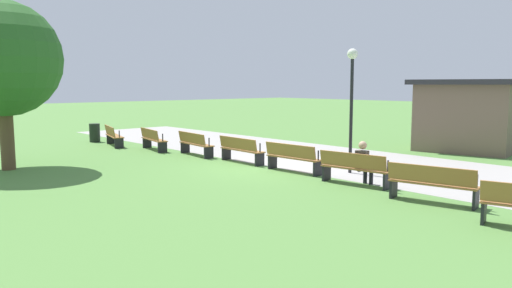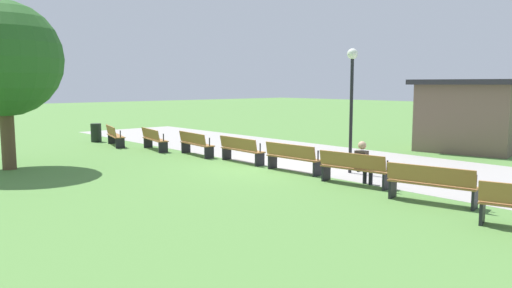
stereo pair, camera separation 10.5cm
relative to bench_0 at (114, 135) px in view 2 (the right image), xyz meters
The scene contains 14 objects.
ground_plane 8.63m from the bench_0, ahead, with size 120.00×120.00×0.00m, color #54843D.
path_paving 9.55m from the bench_0, 26.60° to the left, with size 31.68×5.89×0.01m, color #A39E99.
bench_0 is the anchor object (origin of this frame).
bench_1 2.46m from the bench_0, 13.19° to the left, with size 2.02×0.84×0.89m.
bench_2 4.93m from the bench_0, 10.99° to the left, with size 2.01×0.70×0.89m.
bench_3 7.38m from the bench_0, ahead, with size 1.98×0.55×0.89m.
bench_4 9.82m from the bench_0, ahead, with size 1.98×0.55×0.89m.
bench_5 12.25m from the bench_0, ahead, with size 2.01×0.70×0.89m.
bench_6 14.66m from the bench_0, ahead, with size 2.02×0.84×0.89m.
person_seated 12.44m from the bench_0, ahead, with size 0.37×0.55×1.20m.
tree_0 6.87m from the bench_0, 57.04° to the right, with size 3.60×3.60×5.28m.
lamp_post 11.44m from the bench_0, 12.22° to the left, with size 0.32×0.32×3.75m.
trash_bin 2.06m from the bench_0, behind, with size 0.48×0.48×0.86m, color black.
kiosk 14.73m from the bench_0, 41.09° to the left, with size 4.45×3.42×2.88m.
Camera 2 is at (11.70, -10.89, 2.69)m, focal length 34.79 mm.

